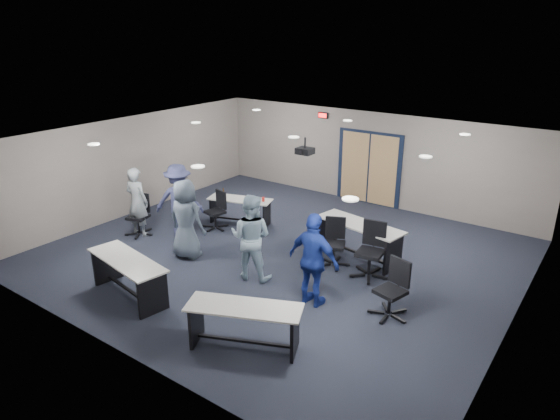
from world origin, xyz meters
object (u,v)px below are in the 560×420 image
Objects in this scene: chair_loose_right at (390,290)px; person_navy at (314,260)px; chair_back_d at (370,251)px; person_gray at (137,202)px; table_front_left at (128,271)px; chair_back_a at (215,210)px; person_plaid at (186,219)px; person_lightblue at (251,237)px; table_back_left at (240,206)px; table_front_right at (244,319)px; table_back_right at (359,235)px; chair_back_c at (334,243)px; chair_loose_left at (138,215)px; person_back at (179,200)px.

person_navy reaches higher than chair_loose_right.
chair_back_d is 0.67× the size of person_gray.
table_front_left is 1.13× the size of person_navy.
chair_back_a is 1.78m from person_plaid.
chair_loose_right is (4.41, 2.29, -0.01)m from table_front_left.
chair_loose_right is (5.42, -1.27, 0.04)m from chair_back_a.
person_lightblue reaches higher than chair_loose_right.
person_plaid is at bearing 0.92° from person_navy.
person_plaid is 1.00× the size of person_navy.
chair_loose_right is at bearing 37.25° from table_front_left.
person_lightblue is (1.82, 0.06, 0.00)m from person_plaid.
person_plaid is 1.82m from person_lightblue.
person_navy is (5.36, -0.32, 0.04)m from person_gray.
person_gray is 0.96× the size of person_plaid.
person_lightblue is (-2.97, -0.28, 0.37)m from chair_loose_right.
table_back_left is 5.48m from chair_loose_right.
table_front_left is 2.86m from table_front_right.
table_front_left is at bearing 94.72° from person_plaid.
chair_back_d reaches higher than table_front_right.
table_back_right is (-0.03, 4.11, 0.05)m from table_front_right.
chair_back_a is 0.54× the size of person_plaid.
table_back_right is 2.58m from person_lightblue.
chair_back_d is at bearing 56.95° from table_front_right.
table_front_left is 1.15× the size of table_back_left.
person_plaid is (-4.79, -0.34, 0.37)m from chair_loose_right.
person_plaid is (0.34, -2.28, 0.44)m from table_back_left.
chair_loose_left is (-4.86, -1.36, -0.01)m from chair_back_c.
chair_loose_right is 0.59× the size of person_lightblue.
table_back_right is at bearing 122.89° from chair_back_d.
chair_back_d is 1.69m from person_navy.
table_back_right is 1.18× the size of person_lightblue.
table_front_left is 4.32m from chair_back_c.
table_front_left is 2.49m from person_lightblue.
chair_back_c is 0.88m from chair_back_d.
table_back_left reaches higher than table_back_right.
person_navy reaches higher than table_back_left.
person_lightblue reaches higher than table_back_right.
table_front_right is at bearing -107.66° from chair_back_d.
person_navy is at bearing -19.64° from chair_loose_left.
person_back is at bearing -30.61° from person_lightblue.
table_back_left is at bearing 143.71° from chair_back_c.
chair_back_a is at bearing -152.80° from person_back.
chair_back_d is (4.15, -0.77, 0.11)m from table_back_left.
person_back is at bearing -151.05° from person_gray.
chair_back_a is (-1.01, 3.56, -0.05)m from table_front_left.
table_back_right is 1.82× the size of chair_back_d.
chair_loose_right is 5.90m from person_back.
person_navy is (1.62, -0.17, 0.00)m from person_lightblue.
person_navy is (3.77, -2.39, 0.44)m from table_back_left.
person_back is (-1.08, 0.82, 0.00)m from person_plaid.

